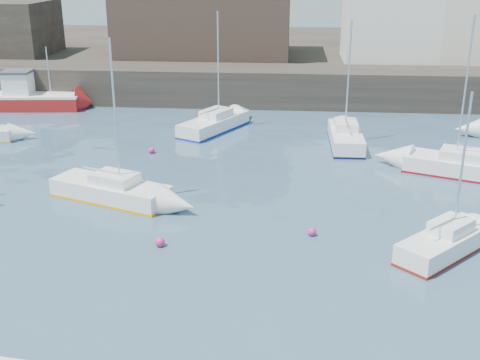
# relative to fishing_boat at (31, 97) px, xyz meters

# --- Properties ---
(quay_wall) EXTENTS (90.00, 5.00, 3.00)m
(quay_wall) POSITION_rel_fishing_boat_xyz_m (18.83, 3.52, 0.53)
(quay_wall) COLOR #28231E
(quay_wall) RESTS_ON ground
(land_strip) EXTENTS (90.00, 32.00, 2.80)m
(land_strip) POSITION_rel_fishing_boat_xyz_m (18.83, 21.52, 0.43)
(land_strip) COLOR #28231E
(land_strip) RESTS_ON ground
(bldg_east_d) EXTENTS (11.14, 11.14, 8.95)m
(bldg_east_d) POSITION_rel_fishing_boat_xyz_m (29.83, 10.02, 6.39)
(bldg_east_d) COLOR white
(bldg_east_d) RESTS_ON land_strip
(warehouse) EXTENTS (16.40, 10.40, 7.60)m
(warehouse) POSITION_rel_fishing_boat_xyz_m (12.83, 11.52, 5.65)
(warehouse) COLOR #3D2D26
(warehouse) RESTS_ON land_strip
(fishing_boat) EXTENTS (7.81, 3.54, 5.02)m
(fishing_boat) POSITION_rel_fishing_boat_xyz_m (0.00, 0.00, 0.00)
(fishing_boat) COLOR maroon
(fishing_boat) RESTS_ON ground
(sailboat_b) EXTENTS (6.65, 4.20, 8.17)m
(sailboat_b) POSITION_rel_fishing_boat_xyz_m (12.20, -18.89, -0.44)
(sailboat_b) COLOR white
(sailboat_b) RESTS_ON ground
(sailboat_c) EXTENTS (4.78, 4.83, 6.78)m
(sailboat_c) POSITION_rel_fishing_boat_xyz_m (27.80, -23.52, -0.45)
(sailboat_c) COLOR white
(sailboat_c) RESTS_ON ground
(sailboat_d) EXTENTS (7.26, 4.68, 8.85)m
(sailboat_d) POSITION_rel_fishing_boat_xyz_m (31.23, -13.62, -0.43)
(sailboat_d) COLOR white
(sailboat_d) RESTS_ON ground
(sailboat_f) EXTENTS (2.03, 6.15, 7.98)m
(sailboat_f) POSITION_rel_fishing_boat_xyz_m (24.85, -8.13, -0.41)
(sailboat_f) COLOR white
(sailboat_f) RESTS_ON ground
(sailboat_h) EXTENTS (4.77, 6.63, 8.25)m
(sailboat_h) POSITION_rel_fishing_boat_xyz_m (15.77, -5.36, -0.43)
(sailboat_h) COLOR white
(sailboat_h) RESTS_ON ground
(buoy_near) EXTENTS (0.43, 0.43, 0.43)m
(buoy_near) POSITION_rel_fishing_boat_xyz_m (15.77, -23.90, -0.97)
(buoy_near) COLOR #D5267D
(buoy_near) RESTS_ON ground
(buoy_mid) EXTENTS (0.39, 0.39, 0.39)m
(buoy_mid) POSITION_rel_fishing_boat_xyz_m (22.28, -22.27, -0.97)
(buoy_mid) COLOR #D5267D
(buoy_mid) RESTS_ON ground
(buoy_far) EXTENTS (0.40, 0.40, 0.40)m
(buoy_far) POSITION_rel_fishing_boat_xyz_m (12.48, -11.00, -0.97)
(buoy_far) COLOR #D5267D
(buoy_far) RESTS_ON ground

